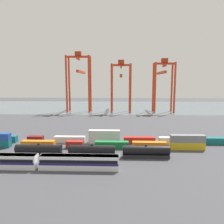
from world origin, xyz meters
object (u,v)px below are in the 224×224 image
object	(u,v)px
shipping_container_5	(149,145)
shipping_container_4	(112,145)
gantry_crane_west	(79,76)
gantry_crane_east	(163,79)
shipping_container_3	(75,144)
passenger_train	(38,161)
shipping_container_10	(70,140)
freight_tank_row	(92,151)
gantry_crane_central	(121,80)

from	to	relation	value
shipping_container_5	shipping_container_4	bearing A→B (deg)	180.00
shipping_container_5	gantry_crane_west	xyz separation A→B (m)	(-43.85, 100.28, 27.29)
shipping_container_5	gantry_crane_east	bearing A→B (deg)	76.28
shipping_container_3	gantry_crane_east	size ratio (longest dim) A/B	0.14
passenger_train	gantry_crane_west	distance (m)	122.39
shipping_container_3	shipping_container_10	world-z (taller)	same
shipping_container_3	shipping_container_5	size ratio (longest dim) A/B	0.50
shipping_container_5	gantry_crane_west	world-z (taller)	gantry_crane_west
freight_tank_row	shipping_container_10	xyz separation A→B (m)	(-10.83, 15.76, -0.67)
shipping_container_3	gantry_crane_west	bearing A→B (deg)	99.58
gantry_crane_west	gantry_crane_central	world-z (taller)	gantry_crane_west
shipping_container_5	gantry_crane_east	size ratio (longest dim) A/B	0.29
passenger_train	shipping_container_10	size ratio (longest dim) A/B	3.69
shipping_container_10	shipping_container_5	bearing A→B (deg)	-12.26
shipping_container_3	shipping_container_10	xyz separation A→B (m)	(-3.39, 6.59, 0.00)
shipping_container_10	gantry_crane_west	xyz separation A→B (m)	(-13.53, 93.69, 27.29)
shipping_container_4	gantry_crane_west	distance (m)	108.28
shipping_container_4	gantry_crane_west	world-z (taller)	gantry_crane_west
shipping_container_3	gantry_crane_east	bearing A→B (deg)	62.87
shipping_container_10	gantry_crane_east	xyz separation A→B (m)	(54.83, 93.80, 24.80)
gantry_crane_east	freight_tank_row	bearing A→B (deg)	-111.88
gantry_crane_west	gantry_crane_central	xyz separation A→B (m)	(34.18, 1.06, -3.29)
shipping_container_5	shipping_container_10	world-z (taller)	same
shipping_container_3	gantry_crane_central	size ratio (longest dim) A/B	0.15
freight_tank_row	gantry_crane_east	xyz separation A→B (m)	(44.00, 109.56, 24.13)
shipping_container_4	gantry_crane_east	xyz separation A→B (m)	(37.98, 100.39, 24.80)
gantry_crane_west	shipping_container_4	bearing A→B (deg)	-73.14
passenger_train	shipping_container_5	bearing A→B (deg)	29.53
gantry_crane_central	shipping_container_10	bearing A→B (deg)	-102.29
gantry_crane_east	shipping_container_10	bearing A→B (deg)	-120.31
passenger_train	shipping_container_5	distance (m)	38.02
passenger_train	shipping_container_10	xyz separation A→B (m)	(2.76, 25.32, -0.84)
passenger_train	shipping_container_10	world-z (taller)	passenger_train
passenger_train	gantry_crane_central	distance (m)	124.50
shipping_container_4	shipping_container_10	xyz separation A→B (m)	(-16.85, 6.59, 0.00)
gantry_crane_central	gantry_crane_west	bearing A→B (deg)	-178.23
shipping_container_5	gantry_crane_west	size ratio (longest dim) A/B	0.25
shipping_container_4	gantry_crane_central	distance (m)	104.21
gantry_crane_west	passenger_train	bearing A→B (deg)	-84.82
shipping_container_5	gantry_crane_central	world-z (taller)	gantry_crane_central
freight_tank_row	gantry_crane_central	xyz separation A→B (m)	(9.82, 110.51, 23.33)
passenger_train	shipping_container_5	size ratio (longest dim) A/B	3.69
freight_tank_row	shipping_container_10	size ratio (longest dim) A/B	4.05
passenger_train	gantry_crane_east	world-z (taller)	gantry_crane_east
freight_tank_row	shipping_container_3	distance (m)	11.83
shipping_container_3	gantry_crane_west	world-z (taller)	gantry_crane_west
shipping_container_3	shipping_container_4	xyz separation A→B (m)	(13.46, 0.00, 0.00)
freight_tank_row	shipping_container_5	world-z (taller)	freight_tank_row
passenger_train	shipping_container_3	xyz separation A→B (m)	(6.15, 18.74, -0.84)
shipping_container_3	shipping_container_5	xyz separation A→B (m)	(26.93, 0.00, 0.00)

